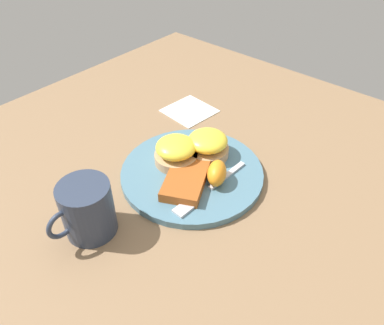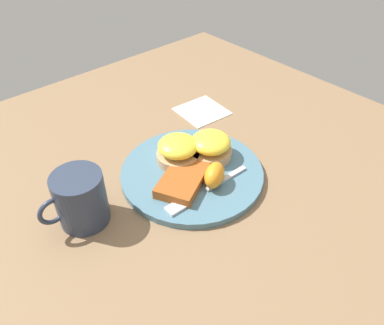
# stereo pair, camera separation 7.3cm
# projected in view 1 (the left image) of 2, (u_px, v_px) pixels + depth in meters

# --- Properties ---
(ground_plane) EXTENTS (1.10, 1.10, 0.00)m
(ground_plane) POSITION_uv_depth(u_px,v_px,m) (192.00, 175.00, 0.76)
(ground_plane) COLOR #846647
(plate) EXTENTS (0.28, 0.28, 0.01)m
(plate) POSITION_uv_depth(u_px,v_px,m) (192.00, 173.00, 0.75)
(plate) COLOR slate
(plate) RESTS_ON ground_plane
(sandwich_benedict_left) EXTENTS (0.09, 0.09, 0.05)m
(sandwich_benedict_left) POSITION_uv_depth(u_px,v_px,m) (208.00, 145.00, 0.77)
(sandwich_benedict_left) COLOR tan
(sandwich_benedict_left) RESTS_ON plate
(sandwich_benedict_right) EXTENTS (0.09, 0.09, 0.05)m
(sandwich_benedict_right) POSITION_uv_depth(u_px,v_px,m) (177.00, 151.00, 0.75)
(sandwich_benedict_right) COLOR tan
(sandwich_benedict_right) RESTS_ON plate
(hashbrown_patty) EXTENTS (0.14, 0.12, 0.02)m
(hashbrown_patty) POSITION_uv_depth(u_px,v_px,m) (186.00, 180.00, 0.71)
(hashbrown_patty) COLOR #9F4E1D
(hashbrown_patty) RESTS_ON plate
(orange_wedge) EXTENTS (0.07, 0.06, 0.04)m
(orange_wedge) POSITION_uv_depth(u_px,v_px,m) (217.00, 173.00, 0.71)
(orange_wedge) COLOR orange
(orange_wedge) RESTS_ON plate
(fork) EXTENTS (0.19, 0.03, 0.00)m
(fork) POSITION_uv_depth(u_px,v_px,m) (207.00, 190.00, 0.70)
(fork) COLOR silver
(fork) RESTS_ON plate
(cup) EXTENTS (0.12, 0.09, 0.10)m
(cup) POSITION_uv_depth(u_px,v_px,m) (87.00, 209.00, 0.62)
(cup) COLOR #2D384C
(cup) RESTS_ON ground_plane
(napkin) EXTENTS (0.12, 0.12, 0.00)m
(napkin) POSITION_uv_depth(u_px,v_px,m) (189.00, 111.00, 0.94)
(napkin) COLOR white
(napkin) RESTS_ON ground_plane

